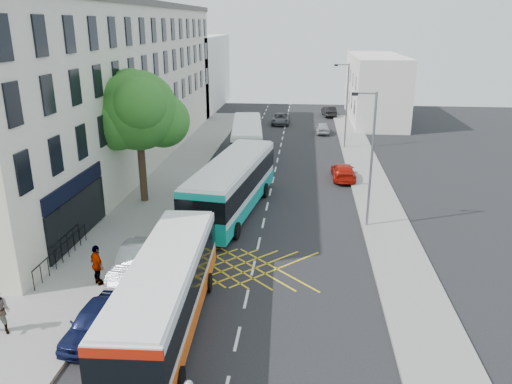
% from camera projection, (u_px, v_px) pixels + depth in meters
% --- Properties ---
extents(ground, '(120.00, 120.00, 0.00)m').
position_uv_depth(ground, '(237.00, 339.00, 19.61)').
color(ground, black).
rests_on(ground, ground).
extents(pavement_left, '(5.00, 70.00, 0.15)m').
position_uv_depth(pavement_left, '(145.00, 201.00, 34.51)').
color(pavement_left, gray).
rests_on(pavement_left, ground).
extents(pavement_right, '(3.00, 70.00, 0.15)m').
position_uv_depth(pavement_right, '(380.00, 209.00, 33.01)').
color(pavement_right, gray).
rests_on(pavement_right, ground).
extents(terrace_main, '(8.30, 45.00, 13.50)m').
position_uv_depth(terrace_main, '(110.00, 86.00, 41.81)').
color(terrace_main, beige).
rests_on(terrace_main, ground).
extents(terrace_far, '(8.00, 20.00, 10.00)m').
position_uv_depth(terrace_far, '(192.00, 73.00, 71.11)').
color(terrace_far, silver).
rests_on(terrace_far, ground).
extents(building_right, '(6.00, 18.00, 8.00)m').
position_uv_depth(building_right, '(375.00, 88.00, 62.49)').
color(building_right, silver).
rests_on(building_right, ground).
extents(street_tree, '(6.30, 5.70, 8.80)m').
position_uv_depth(street_tree, '(138.00, 111.00, 32.47)').
color(street_tree, '#382619').
rests_on(street_tree, pavement_left).
extents(lamp_near, '(1.45, 0.15, 8.00)m').
position_uv_depth(lamp_near, '(370.00, 153.00, 28.84)').
color(lamp_near, slate).
rests_on(lamp_near, pavement_right).
extents(lamp_far, '(1.45, 0.15, 8.00)m').
position_uv_depth(lamp_far, '(346.00, 102.00, 47.68)').
color(lamp_far, slate).
rests_on(lamp_far, pavement_right).
extents(railings, '(0.08, 5.60, 1.14)m').
position_uv_depth(railings, '(62.00, 253.00, 25.28)').
color(railings, black).
rests_on(railings, pavement_left).
extents(bus_near, '(3.05, 10.98, 3.06)m').
position_uv_depth(bus_near, '(166.00, 293.00, 19.82)').
color(bus_near, silver).
rests_on(bus_near, ground).
extents(bus_mid, '(4.54, 12.64, 3.48)m').
position_uv_depth(bus_mid, '(232.00, 185.00, 32.15)').
color(bus_mid, silver).
rests_on(bus_mid, ground).
extents(bus_far, '(3.85, 11.53, 3.18)m').
position_uv_depth(bus_far, '(247.00, 139.00, 45.64)').
color(bus_far, silver).
rests_on(bus_far, ground).
extents(parked_car_blue, '(1.81, 3.98, 1.32)m').
position_uv_depth(parked_car_blue, '(95.00, 321.00, 19.60)').
color(parked_car_blue, '#0E1338').
rests_on(parked_car_blue, ground).
extents(parked_car_silver, '(1.59, 4.54, 1.49)m').
position_uv_depth(parked_car_silver, '(136.00, 261.00, 24.31)').
color(parked_car_silver, '#A2A6AA').
rests_on(parked_car_silver, ground).
extents(red_hatchback, '(1.86, 4.36, 1.25)m').
position_uv_depth(red_hatchback, '(343.00, 172.00, 39.39)').
color(red_hatchback, '#B41307').
rests_on(red_hatchback, ground).
extents(distant_car_grey, '(2.15, 4.56, 1.26)m').
position_uv_depth(distant_car_grey, '(281.00, 119.00, 60.88)').
color(distant_car_grey, '#42464A').
rests_on(distant_car_grey, ground).
extents(distant_car_silver, '(1.60, 3.73, 1.25)m').
position_uv_depth(distant_car_silver, '(322.00, 128.00, 55.73)').
color(distant_car_silver, '#A9ACB1').
rests_on(distant_car_silver, ground).
extents(distant_car_dark, '(1.99, 4.28, 1.36)m').
position_uv_depth(distant_car_dark, '(329.00, 111.00, 65.88)').
color(distant_car_dark, black).
rests_on(distant_car_dark, ground).
extents(pedestrian_far, '(1.18, 1.13, 1.97)m').
position_uv_depth(pedestrian_far, '(97.00, 265.00, 23.09)').
color(pedestrian_far, gray).
rests_on(pedestrian_far, pavement_left).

